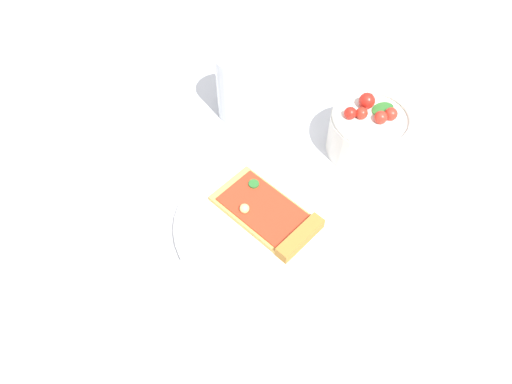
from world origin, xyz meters
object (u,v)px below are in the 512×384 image
paper_napkin (132,383)px  salad_bowl (369,132)px  soda_glass (240,87)px  plate (254,226)px  pizza_slice_main (271,216)px

paper_napkin → salad_bowl: bearing=-25.1°
salad_bowl → soda_glass: 0.22m
plate → soda_glass: size_ratio=1.91×
salad_bowl → paper_napkin: (-0.44, 0.20, -0.04)m
plate → pizza_slice_main: (0.01, -0.02, 0.01)m
soda_glass → paper_napkin: (-0.46, -0.01, -0.05)m
plate → pizza_slice_main: size_ratio=1.33×
plate → soda_glass: soda_glass is taller
pizza_slice_main → soda_glass: (0.20, 0.11, 0.04)m
pizza_slice_main → soda_glass: size_ratio=1.43×
soda_glass → paper_napkin: size_ratio=1.05×
pizza_slice_main → paper_napkin: (-0.26, 0.10, -0.02)m
pizza_slice_main → soda_glass: 0.23m
salad_bowl → soda_glass: size_ratio=1.04×
pizza_slice_main → paper_napkin: bearing=159.3°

